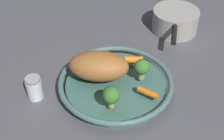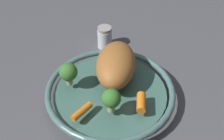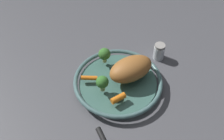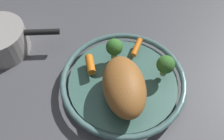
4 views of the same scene
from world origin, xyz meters
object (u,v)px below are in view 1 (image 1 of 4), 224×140
Objects in this scene: baby_carrot_back at (134,60)px; baby_carrot_near_rim at (148,93)px; saucepan at (175,21)px; serving_bowl at (116,84)px; broccoli_floret_edge at (111,96)px; salt_shaker at (34,88)px; roast_chicken_piece at (99,66)px; broccoli_floret_mid at (142,67)px.

baby_carrot_back is 0.13m from baby_carrot_near_rim.
serving_bowl is at bearing -162.58° from saucepan.
broccoli_floret_edge is 0.22m from salt_shaker.
roast_chicken_piece is 2.66× the size of broccoli_floret_edge.
broccoli_floret_edge is (-0.10, 0.03, 0.03)m from baby_carrot_near_rim.
roast_chicken_piece reaches higher than baby_carrot_near_rim.
serving_bowl is at bearing 146.53° from broccoli_floret_mid.
serving_bowl is 0.10m from baby_carrot_near_rim.
saucepan is at bearing -0.56° from salt_shaker.
broccoli_floret_edge reaches higher than serving_bowl.
saucepan reaches higher than baby_carrot_near_rim.
baby_carrot_near_rim is at bearing -14.96° from broccoli_floret_edge.
baby_carrot_near_rim is at bearing -115.83° from baby_carrot_back.
saucepan is (0.52, -0.01, 0.00)m from salt_shaker.
broccoli_floret_edge is at bearing -156.76° from saucepan.
saucepan reaches higher than serving_bowl.
broccoli_floret_mid is 0.29m from salt_shaker.
broccoli_floret_mid is 0.90× the size of salt_shaker.
roast_chicken_piece reaches higher than serving_bowl.
baby_carrot_near_rim is 0.84× the size of salt_shaker.
baby_carrot_back is at bearing -6.76° from roast_chicken_piece.
serving_bowl is 5.17× the size of broccoli_floret_mid.
roast_chicken_piece is at bearing -169.27° from saucepan.
broccoli_floret_edge is (-0.04, -0.11, -0.00)m from roast_chicken_piece.
broccoli_floret_edge is at bearing -165.93° from broccoli_floret_mid.
baby_carrot_back is 0.28m from salt_shaker.
baby_carrot_near_rim is 0.27× the size of saucepan.
salt_shaker is (-0.27, 0.09, -0.02)m from baby_carrot_back.
salt_shaker is 0.32× the size of saucepan.
broccoli_floret_mid is 1.01× the size of broccoli_floret_edge.
salt_shaker reaches higher than baby_carrot_back.
roast_chicken_piece is 0.11m from broccoli_floret_mid.
baby_carrot_back is 0.18m from broccoli_floret_edge.
salt_shaker reaches higher than serving_bowl.
broccoli_floret_mid is at bearing 14.07° from broccoli_floret_edge.
saucepan is at bearing 17.42° from serving_bowl.
serving_bowl is at bearing -164.26° from baby_carrot_back.
salt_shaker is at bearing 161.75° from baby_carrot_back.
baby_carrot_back is 0.76× the size of salt_shaker.
baby_carrot_near_rim is at bearing -147.24° from saucepan.
roast_chicken_piece reaches higher than broccoli_floret_mid.
broccoli_floret_mid is at bearing 62.54° from baby_carrot_near_rim.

